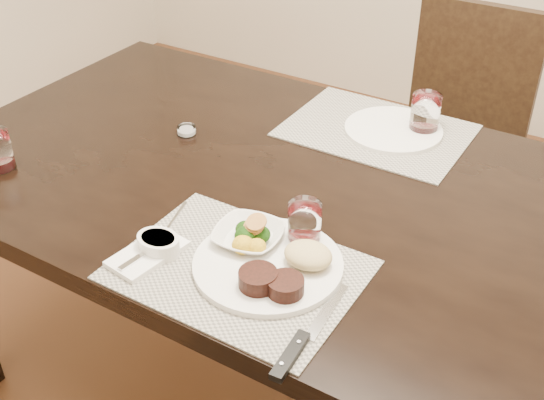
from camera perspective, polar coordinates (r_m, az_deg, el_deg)
The scene contains 13 objects.
dining_table at distance 1.57m, azimuth 5.22°, elevation -2.24°, with size 2.00×1.00×0.75m.
chair_far at distance 2.41m, azimuth 15.23°, elevation 5.91°, with size 0.42×0.42×0.90m.
placemat_near at distance 1.32m, azimuth -2.83°, elevation -5.86°, with size 0.46×0.34×0.00m, color gray.
placemat_far at distance 1.81m, azimuth 8.73°, elevation 5.77°, with size 0.46×0.34×0.00m, color gray.
dinner_plate at distance 1.30m, azimuth 0.10°, elevation -5.32°, with size 0.29×0.29×0.05m.
napkin_fork at distance 1.36m, azimuth -10.35°, elevation -4.42°, with size 0.11×0.16×0.02m.
steak_knife at distance 1.16m, azimuth 2.32°, elevation -11.97°, with size 0.03×0.26×0.01m.
cracker_bowl at distance 1.37m, azimuth -1.97°, elevation -3.01°, with size 0.16×0.16×0.06m.
sauce_ramekin at distance 1.36m, azimuth -9.46°, elevation -3.60°, with size 0.09×0.13×0.07m.
wine_glass_near at distance 1.36m, azimuth 2.73°, elevation -2.16°, with size 0.07×0.07×0.09m.
far_plate at distance 1.80m, azimuth 10.12°, elevation 5.81°, with size 0.25×0.25×0.01m, color silver.
wine_glass_far at distance 1.80m, azimuth 12.67°, elevation 6.91°, with size 0.07×0.07×0.10m.
salt_cellar at distance 1.78m, azimuth -7.16°, elevation 5.77°, with size 0.05×0.05×0.02m.
Camera 1 is at (0.54, -1.15, 1.60)m, focal length 45.00 mm.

